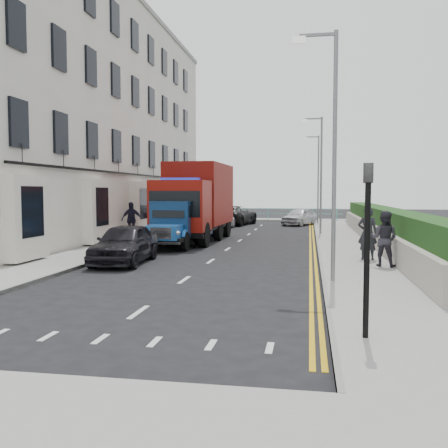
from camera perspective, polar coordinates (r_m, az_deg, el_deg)
ground at (r=16.79m, az=-2.89°, el=-5.23°), size 120.00×120.00×0.00m
pavement_west at (r=26.81m, az=-9.56°, el=-1.78°), size 2.40×38.00×0.12m
pavement_east at (r=25.37m, az=13.46°, el=-2.14°), size 2.60×38.00×0.12m
promenade at (r=45.40m, az=5.12°, el=0.50°), size 30.00×2.50×0.12m
sea_plane at (r=76.32m, az=6.99°, el=1.75°), size 120.00×120.00×0.00m
terrace_west at (r=32.31m, az=-14.61°, el=11.72°), size 6.31×30.20×14.25m
garden_east at (r=25.50m, az=17.77°, el=-0.30°), size 1.45×28.00×1.75m
seafront_railing at (r=44.58m, az=5.04°, el=1.12°), size 13.00×0.08×1.11m
lamp_near at (r=14.26m, az=12.04°, el=9.22°), size 1.23×0.18×7.00m
lamp_mid at (r=30.22m, az=10.82°, el=6.30°), size 1.23×0.18×7.00m
lamp_far at (r=40.21m, az=10.55°, el=5.65°), size 1.23×0.18×7.00m
traffic_signal at (r=8.76m, az=16.08°, el=0.04°), size 0.16×0.20×3.10m
bedford_lorry at (r=22.72m, az=-5.87°, el=-0.39°), size 1.90×4.58×2.14m
red_lorry at (r=26.51m, az=-3.16°, el=2.80°), size 2.79×7.88×4.10m
parked_car_front at (r=18.51m, az=-11.27°, el=-2.19°), size 1.94×4.34×1.45m
parked_car_mid at (r=28.09m, az=-3.11°, el=-0.15°), size 1.54×4.33×1.42m
parked_car_rear at (r=34.77m, az=-0.61°, el=0.49°), size 1.96×4.48×1.28m
seafront_car_left at (r=39.18m, az=1.22°, el=1.01°), size 3.41×5.73×1.49m
seafront_car_right at (r=38.96m, az=8.61°, el=0.84°), size 3.01×4.25×1.34m
pedestrian_east_near at (r=18.97m, az=16.08°, el=-1.03°), size 0.76×0.55×1.94m
pedestrian_east_far at (r=17.42m, az=17.85°, el=-1.61°), size 1.11×1.02×1.85m
pedestrian_west_near at (r=27.86m, az=-10.51°, el=0.52°), size 1.18×1.04×1.92m
pedestrian_west_far at (r=29.51m, az=-7.08°, el=0.34°), size 0.87×0.72×1.52m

